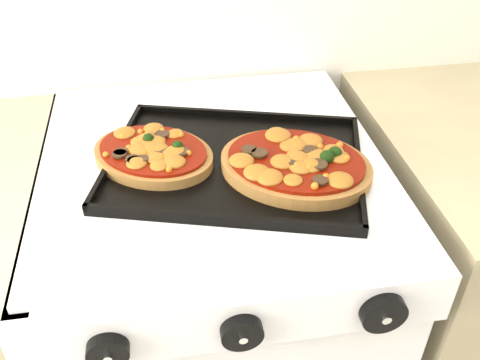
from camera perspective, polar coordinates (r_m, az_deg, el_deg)
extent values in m
cube|color=silver|center=(1.24, -2.35, -14.94)|extent=(0.60, 0.60, 0.91)
cube|color=silver|center=(0.74, 0.12, -14.74)|extent=(0.60, 0.02, 0.09)
cylinder|color=black|center=(0.73, -13.91, -17.30)|extent=(0.06, 0.02, 0.06)
cylinder|color=black|center=(0.73, 0.20, -15.98)|extent=(0.06, 0.02, 0.06)
cylinder|color=black|center=(0.77, 15.04, -13.57)|extent=(0.06, 0.02, 0.06)
cube|color=black|center=(0.90, -0.52, 2.00)|extent=(0.49, 0.41, 0.02)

